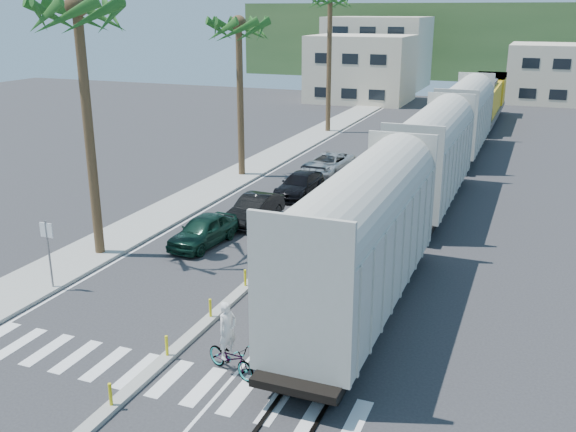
# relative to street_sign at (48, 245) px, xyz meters

# --- Properties ---
(ground) EXTENTS (140.00, 140.00, 0.00)m
(ground) POSITION_rel_street_sign_xyz_m (7.30, -2.00, -1.97)
(ground) COLOR #28282B
(ground) RESTS_ON ground
(sidewalk) EXTENTS (3.00, 90.00, 0.15)m
(sidewalk) POSITION_rel_street_sign_xyz_m (-1.20, 23.00, -1.90)
(sidewalk) COLOR gray
(sidewalk) RESTS_ON ground
(rails) EXTENTS (1.56, 100.00, 0.06)m
(rails) POSITION_rel_street_sign_xyz_m (12.30, 26.00, -1.94)
(rails) COLOR black
(rails) RESTS_ON ground
(median) EXTENTS (0.45, 60.00, 0.85)m
(median) POSITION_rel_street_sign_xyz_m (7.30, 17.96, -1.88)
(median) COLOR gray
(median) RESTS_ON ground
(crosswalk) EXTENTS (14.00, 2.20, 0.01)m
(crosswalk) POSITION_rel_street_sign_xyz_m (7.30, -4.00, -1.97)
(crosswalk) COLOR silver
(crosswalk) RESTS_ON ground
(lane_markings) EXTENTS (9.42, 90.00, 0.01)m
(lane_markings) POSITION_rel_street_sign_xyz_m (5.15, 23.00, -1.97)
(lane_markings) COLOR silver
(lane_markings) RESTS_ON ground
(freight_train) EXTENTS (3.00, 60.94, 5.85)m
(freight_train) POSITION_rel_street_sign_xyz_m (12.30, 23.16, 0.93)
(freight_train) COLOR #B1AFA2
(freight_train) RESTS_ON ground
(palm_trees) EXTENTS (3.50, 37.20, 13.75)m
(palm_trees) POSITION_rel_street_sign_xyz_m (-0.80, 20.70, 8.84)
(palm_trees) COLOR brown
(palm_trees) RESTS_ON ground
(street_sign) EXTENTS (0.60, 0.08, 3.00)m
(street_sign) POSITION_rel_street_sign_xyz_m (0.00, 0.00, 0.00)
(street_sign) COLOR slate
(street_sign) RESTS_ON ground
(buildings) EXTENTS (38.00, 27.00, 10.00)m
(buildings) POSITION_rel_street_sign_xyz_m (0.89, 69.66, 2.39)
(buildings) COLOR beige
(buildings) RESTS_ON ground
(hillside) EXTENTS (80.00, 20.00, 12.00)m
(hillside) POSITION_rel_street_sign_xyz_m (7.30, 98.00, 4.03)
(hillside) COLOR #385628
(hillside) RESTS_ON ground
(car_lead) EXTENTS (2.57, 4.68, 1.48)m
(car_lead) POSITION_rel_street_sign_xyz_m (3.19, 6.95, -1.23)
(car_lead) COLOR black
(car_lead) RESTS_ON ground
(car_second) EXTENTS (2.03, 4.64, 1.48)m
(car_second) POSITION_rel_street_sign_xyz_m (4.04, 11.12, -1.23)
(car_second) COLOR black
(car_second) RESTS_ON ground
(car_third) EXTENTS (2.34, 4.93, 1.38)m
(car_third) POSITION_rel_street_sign_xyz_m (4.45, 16.87, -1.28)
(car_third) COLOR black
(car_third) RESTS_ON ground
(car_rear) EXTENTS (3.47, 5.73, 1.46)m
(car_rear) POSITION_rel_street_sign_xyz_m (4.37, 22.70, -1.24)
(car_rear) COLOR #B4B7B9
(car_rear) RESTS_ON ground
(cyclist) EXTENTS (2.15, 2.56, 2.43)m
(cyclist) POSITION_rel_street_sign_xyz_m (9.62, -2.97, -1.21)
(cyclist) COLOR #9EA0A5
(cyclist) RESTS_ON ground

